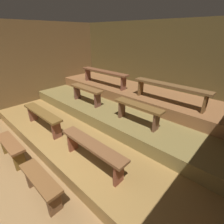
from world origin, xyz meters
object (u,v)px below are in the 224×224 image
Objects in this scene: bench_floor_right at (41,182)px; bench_upper_left at (104,73)px; bench_floor_left at (11,146)px; bench_lower_right at (92,148)px; bench_lower_left at (42,115)px; bench_middle_right at (138,109)px; bench_middle_left at (86,91)px; bench_upper_right at (170,88)px.

bench_floor_right is 0.51× the size of bench_upper_left.
bench_upper_left reaches higher than bench_floor_left.
bench_floor_left is at bearing 180.00° from bench_floor_right.
bench_floor_left is at bearing -151.43° from bench_lower_right.
bench_lower_left and bench_lower_right have the same top height.
bench_floor_right is 3.73m from bench_upper_left.
bench_middle_right reaches higher than bench_lower_left.
bench_middle_left and bench_middle_right have the same top height.
bench_upper_right reaches higher than bench_lower_left.
bench_middle_right is (-0.02, 1.35, 0.28)m from bench_lower_right.
bench_lower_left is 0.77× the size of bench_upper_left.
bench_floor_left is 0.51× the size of bench_upper_right.
bench_middle_left is 2.25m from bench_upper_right.
bench_lower_right is at bearing 73.31° from bench_floor_right.
bench_lower_left is 1.82m from bench_lower_right.
bench_floor_right is 0.94m from bench_lower_right.
bench_lower_left is at bearing -90.81° from bench_middle_left.
bench_floor_left is 0.83× the size of bench_middle_left.
bench_middle_left reaches higher than bench_floor_right.
bench_upper_left is at bearing 98.56° from bench_floor_left.
bench_floor_right is 1.81m from bench_lower_left.
bench_lower_right is 0.77× the size of bench_upper_left.
bench_upper_left reaches higher than bench_floor_right.
bench_middle_left is (-0.24, 2.21, 0.59)m from bench_floor_left.
bench_upper_right is at bearing 75.87° from bench_middle_right.
bench_middle_left reaches higher than bench_lower_right.
bench_floor_right is at bearing -60.45° from bench_upper_left.
bench_middle_right is 1.02m from bench_upper_right.
bench_middle_left reaches higher than bench_lower_left.
bench_floor_left is 3.30m from bench_upper_left.
bench_middle_right is at bearing 0.00° from bench_middle_left.
bench_middle_right is at bearing -104.13° from bench_upper_right.
bench_upper_right is (0.22, 2.29, 0.59)m from bench_lower_right.
bench_middle_right is at bearing -24.95° from bench_upper_left.
bench_floor_right is at bearing -96.12° from bench_middle_right.
bench_upper_left is (-0.47, 3.14, 0.90)m from bench_floor_left.
bench_lower_right is at bearing 28.57° from bench_floor_left.
bench_lower_left is at bearing 180.00° from bench_lower_right.
bench_upper_right is at bearing 60.45° from bench_floor_left.
bench_upper_right is (2.02, 0.94, 0.31)m from bench_middle_left.
bench_middle_left is 0.62× the size of bench_upper_right.
bench_middle_right reaches higher than bench_lower_right.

